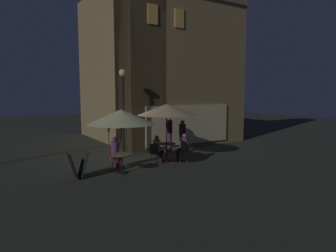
{
  "coord_description": "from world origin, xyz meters",
  "views": [
    {
      "loc": [
        -4.85,
        -12.23,
        2.99
      ],
      "look_at": [
        1.95,
        -1.43,
        1.57
      ],
      "focal_mm": 32.27,
      "sensor_mm": 36.0,
      "label": 1
    }
  ],
  "objects_px": {
    "cafe_table_0": "(167,148)",
    "cafe_chair_2": "(114,155)",
    "patio_umbrella_1": "(121,117)",
    "cafe_chair_0": "(186,150)",
    "patron_seated_1": "(158,148)",
    "patron_seated_2": "(115,151)",
    "patron_seated_0": "(183,146)",
    "menu_sandwich_board": "(78,165)",
    "cafe_table_1": "(122,159)",
    "patio_umbrella_0": "(167,110)",
    "patron_standing_3": "(169,134)",
    "cafe_chair_1": "(155,152)",
    "street_lamp_near_corner": "(123,96)",
    "patron_standing_4": "(182,136)"
  },
  "relations": [
    {
      "from": "cafe_table_0",
      "to": "street_lamp_near_corner",
      "type": "bearing_deg",
      "value": 128.32
    },
    {
      "from": "menu_sandwich_board",
      "to": "patio_umbrella_1",
      "type": "height_order",
      "value": "patio_umbrella_1"
    },
    {
      "from": "patio_umbrella_0",
      "to": "patio_umbrella_1",
      "type": "xyz_separation_m",
      "value": [
        -2.46,
        -0.8,
        -0.15
      ]
    },
    {
      "from": "menu_sandwich_board",
      "to": "patron_seated_2",
      "type": "height_order",
      "value": "patron_seated_2"
    },
    {
      "from": "cafe_chair_1",
      "to": "cafe_chair_2",
      "type": "distance_m",
      "value": 1.72
    },
    {
      "from": "cafe_chair_1",
      "to": "patron_standing_3",
      "type": "bearing_deg",
      "value": 24.61
    },
    {
      "from": "cafe_chair_1",
      "to": "cafe_chair_2",
      "type": "height_order",
      "value": "cafe_chair_2"
    },
    {
      "from": "street_lamp_near_corner",
      "to": "patron_standing_4",
      "type": "distance_m",
      "value": 3.6
    },
    {
      "from": "patio_umbrella_1",
      "to": "patron_seated_1",
      "type": "bearing_deg",
      "value": 17.18
    },
    {
      "from": "cafe_chair_1",
      "to": "patron_seated_1",
      "type": "distance_m",
      "value": 0.21
    },
    {
      "from": "street_lamp_near_corner",
      "to": "patron_seated_0",
      "type": "height_order",
      "value": "street_lamp_near_corner"
    },
    {
      "from": "menu_sandwich_board",
      "to": "cafe_chair_2",
      "type": "relative_size",
      "value": 0.96
    },
    {
      "from": "patio_umbrella_0",
      "to": "cafe_chair_2",
      "type": "distance_m",
      "value": 2.96
    },
    {
      "from": "patron_standing_3",
      "to": "patron_standing_4",
      "type": "height_order",
      "value": "patron_standing_3"
    },
    {
      "from": "cafe_table_1",
      "to": "cafe_chair_0",
      "type": "height_order",
      "value": "cafe_chair_0"
    },
    {
      "from": "patron_seated_1",
      "to": "patron_seated_2",
      "type": "bearing_deg",
      "value": 156.0
    },
    {
      "from": "menu_sandwich_board",
      "to": "cafe_chair_0",
      "type": "height_order",
      "value": "menu_sandwich_board"
    },
    {
      "from": "patron_seated_0",
      "to": "menu_sandwich_board",
      "type": "bearing_deg",
      "value": 46.62
    },
    {
      "from": "patio_umbrella_0",
      "to": "patron_standing_4",
      "type": "relative_size",
      "value": 1.53
    },
    {
      "from": "cafe_table_0",
      "to": "patron_seated_2",
      "type": "relative_size",
      "value": 0.62
    },
    {
      "from": "patio_umbrella_0",
      "to": "patron_standing_3",
      "type": "xyz_separation_m",
      "value": [
        1.16,
        1.63,
        -1.31
      ]
    },
    {
      "from": "patio_umbrella_1",
      "to": "cafe_chair_0",
      "type": "distance_m",
      "value": 3.45
    },
    {
      "from": "cafe_chair_1",
      "to": "patron_seated_2",
      "type": "relative_size",
      "value": 0.69
    },
    {
      "from": "menu_sandwich_board",
      "to": "patron_seated_2",
      "type": "xyz_separation_m",
      "value": [
        1.6,
        0.48,
        0.25
      ]
    },
    {
      "from": "street_lamp_near_corner",
      "to": "cafe_chair_0",
      "type": "bearing_deg",
      "value": -49.93
    },
    {
      "from": "cafe_table_0",
      "to": "cafe_chair_2",
      "type": "xyz_separation_m",
      "value": [
        -2.42,
        0.03,
        -0.05
      ]
    },
    {
      "from": "patio_umbrella_0",
      "to": "cafe_chair_0",
      "type": "xyz_separation_m",
      "value": [
        0.61,
        -0.63,
        -1.71
      ]
    },
    {
      "from": "patio_umbrella_1",
      "to": "patron_seated_0",
      "type": "height_order",
      "value": "patio_umbrella_1"
    },
    {
      "from": "cafe_table_1",
      "to": "cafe_chair_2",
      "type": "bearing_deg",
      "value": 87.09
    },
    {
      "from": "cafe_table_1",
      "to": "patio_umbrella_1",
      "type": "xyz_separation_m",
      "value": [
        0.0,
        0.0,
        1.56
      ]
    },
    {
      "from": "patron_seated_2",
      "to": "patron_standing_3",
      "type": "relative_size",
      "value": 0.69
    },
    {
      "from": "cafe_table_1",
      "to": "patron_seated_0",
      "type": "distance_m",
      "value": 2.99
    },
    {
      "from": "menu_sandwich_board",
      "to": "cafe_chair_1",
      "type": "xyz_separation_m",
      "value": [
        3.3,
        0.32,
        0.07
      ]
    },
    {
      "from": "patio_umbrella_0",
      "to": "patron_standing_3",
      "type": "height_order",
      "value": "patio_umbrella_0"
    },
    {
      "from": "patio_umbrella_1",
      "to": "cafe_chair_2",
      "type": "xyz_separation_m",
      "value": [
        0.04,
        0.83,
        -1.56
      ]
    },
    {
      "from": "cafe_chair_0",
      "to": "patron_seated_0",
      "type": "distance_m",
      "value": 0.2
    },
    {
      "from": "patio_umbrella_1",
      "to": "patron_standing_3",
      "type": "relative_size",
      "value": 1.35
    },
    {
      "from": "patron_seated_0",
      "to": "cafe_chair_1",
      "type": "bearing_deg",
      "value": 34.11
    },
    {
      "from": "patio_umbrella_1",
      "to": "cafe_chair_1",
      "type": "xyz_separation_m",
      "value": [
        1.74,
        0.53,
        -1.57
      ]
    },
    {
      "from": "patio_umbrella_1",
      "to": "patron_standing_3",
      "type": "height_order",
      "value": "patio_umbrella_1"
    },
    {
      "from": "patron_seated_2",
      "to": "patron_standing_4",
      "type": "distance_m",
      "value": 4.26
    },
    {
      "from": "patron_seated_0",
      "to": "patron_seated_1",
      "type": "distance_m",
      "value": 1.14
    },
    {
      "from": "patio_umbrella_1",
      "to": "street_lamp_near_corner",
      "type": "bearing_deg",
      "value": 64.65
    },
    {
      "from": "patio_umbrella_1",
      "to": "patron_seated_2",
      "type": "bearing_deg",
      "value": 87.09
    },
    {
      "from": "cafe_chair_0",
      "to": "patio_umbrella_1",
      "type": "bearing_deg",
      "value": 48.98
    },
    {
      "from": "patron_seated_1",
      "to": "patron_standing_3",
      "type": "distance_m",
      "value": 2.55
    },
    {
      "from": "cafe_table_1",
      "to": "patron_standing_3",
      "type": "bearing_deg",
      "value": 33.88
    },
    {
      "from": "cafe_chair_1",
      "to": "patron_seated_1",
      "type": "relative_size",
      "value": 0.72
    },
    {
      "from": "patron_seated_2",
      "to": "patio_umbrella_0",
      "type": "bearing_deg",
      "value": 95.63
    },
    {
      "from": "menu_sandwich_board",
      "to": "cafe_chair_0",
      "type": "bearing_deg",
      "value": 0.73
    }
  ]
}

